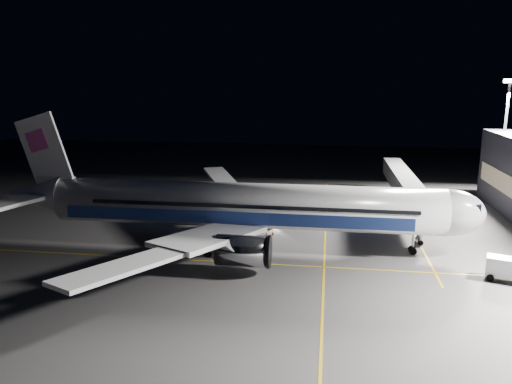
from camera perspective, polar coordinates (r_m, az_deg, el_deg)
The scene contains 12 objects.
ground at distance 63.55m, azimuth -1.25°, elevation -6.15°, with size 200.00×200.00×0.00m, color #4C4C4F.
guide_line_main at distance 62.74m, azimuth 7.85°, elevation -6.52°, with size 0.25×80.00×0.01m, color gold.
guide_line_cross at distance 57.99m, azimuth -2.24°, elevation -8.05°, with size 70.00×0.25×0.01m, color gold.
guide_line_side at distance 73.24m, azimuth 17.40°, elevation -4.16°, with size 0.25×40.00×0.01m, color gold.
airliner at distance 62.24m, azimuth -2.25°, elevation -1.60°, with size 61.48×54.22×16.64m.
jet_bridge at distance 79.85m, azimuth 16.75°, elevation 0.66°, with size 3.60×34.40×6.30m.
floodlight_mast_north at distance 96.37m, azimuth 26.58°, elevation 6.56°, with size 2.40×0.68×20.70m.
service_truck at distance 58.79m, azimuth 27.05°, elevation -7.86°, with size 5.15×3.40×2.46m.
baggage_tug at distance 72.20m, azimuth 2.25°, elevation -3.18°, with size 2.42×2.01×1.65m.
safety_cone_a at distance 67.68m, azimuth -3.09°, elevation -4.67°, with size 0.44×0.44×0.67m, color #F8620A.
safety_cone_b at distance 67.85m, azimuth 1.94°, elevation -4.67°, with size 0.36×0.36×0.54m, color #F8620A.
safety_cone_c at distance 67.57m, azimuth 1.20°, elevation -4.74°, with size 0.36×0.36×0.54m, color #F8620A.
Camera 1 is at (10.06, -59.24, 20.69)m, focal length 35.00 mm.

